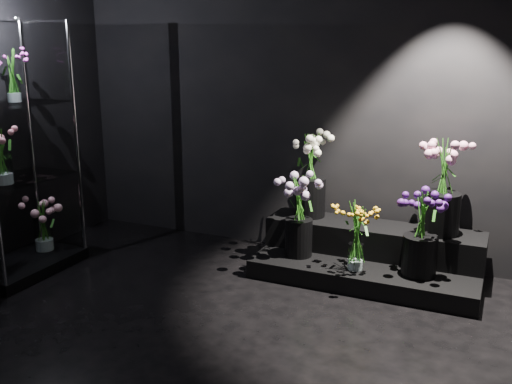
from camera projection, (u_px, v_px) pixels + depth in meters
The scene contains 12 objects.
floor at pixel (164, 346), 3.53m from camera, with size 4.00×4.00×0.00m, color black.
wall_back at pixel (284, 93), 4.94m from camera, with size 4.00×4.00×0.00m, color black.
display_riser at pixel (369, 255), 4.60m from camera, with size 1.74×0.77×0.39m.
display_case at pixel (13, 151), 4.46m from camera, with size 0.55×0.91×2.00m.
bouquet_orange_bells at pixel (357, 234), 4.28m from camera, with size 0.27×0.27×0.56m.
bouquet_lilac at pixel (299, 208), 4.55m from camera, with size 0.42×0.42×0.66m.
bouquet_purple at pixel (421, 231), 4.17m from camera, with size 0.38×0.38×0.63m.
bouquet_cream_roses at pixel (311, 169), 4.78m from camera, with size 0.46×0.46×0.71m.
bouquet_pink_roses at pixel (444, 182), 4.32m from camera, with size 0.39×0.39×0.74m.
bouquet_case_pink at pixel (1, 155), 4.29m from camera, with size 0.28×0.28×0.44m.
bouquet_case_magenta at pixel (12, 74), 4.43m from camera, with size 0.23×0.23×0.42m.
bouquet_case_base_pink at pixel (43, 224), 4.86m from camera, with size 0.37×0.37×0.44m.
Camera 1 is at (1.82, -2.66, 1.82)m, focal length 40.00 mm.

